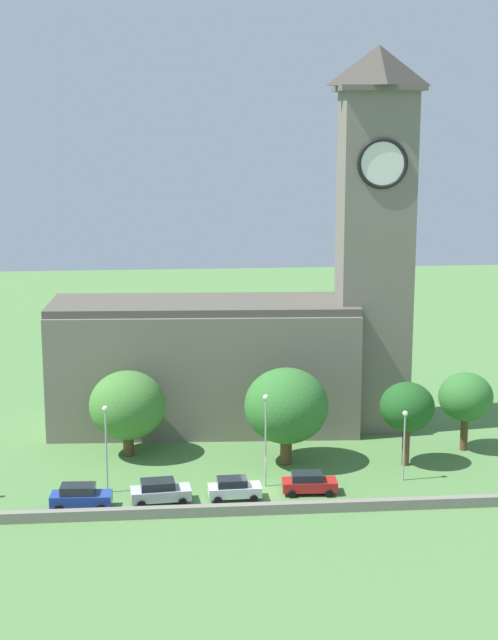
{
  "coord_description": "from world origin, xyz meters",
  "views": [
    {
      "loc": [
        -7.22,
        -73.73,
        29.52
      ],
      "look_at": [
        -0.11,
        6.44,
        12.59
      ],
      "focal_mm": 55.24,
      "sensor_mm": 36.0,
      "label": 1
    }
  ],
  "objects_px": {
    "car_red": "(309,483)",
    "tree_riverside_east": "(466,397)",
    "church": "(257,326)",
    "car_blue": "(80,497)",
    "streetlamp_central": "(266,426)",
    "tree_by_tower": "(286,406)",
    "car_white": "(234,489)",
    "car_silver": "(160,491)",
    "tree_riverside_west": "(127,405)",
    "streetlamp_west_mid": "(106,435)",
    "tree_churchyard": "(407,407)",
    "streetlamp_east_mid": "(405,433)"
  },
  "relations": [
    {
      "from": "car_white",
      "to": "car_red",
      "type": "height_order",
      "value": "car_white"
    },
    {
      "from": "tree_by_tower",
      "to": "tree_riverside_east",
      "type": "distance_m",
      "value": 16.44
    },
    {
      "from": "streetlamp_central",
      "to": "tree_churchyard",
      "type": "relative_size",
      "value": 1.06
    },
    {
      "from": "car_red",
      "to": "tree_riverside_west",
      "type": "height_order",
      "value": "tree_riverside_west"
    },
    {
      "from": "streetlamp_west_mid",
      "to": "streetlamp_central",
      "type": "bearing_deg",
      "value": 0.95
    },
    {
      "from": "car_white",
      "to": "tree_riverside_east",
      "type": "relative_size",
      "value": 0.59
    },
    {
      "from": "car_blue",
      "to": "streetlamp_west_mid",
      "type": "height_order",
      "value": "streetlamp_west_mid"
    },
    {
      "from": "car_blue",
      "to": "streetlamp_central",
      "type": "relative_size",
      "value": 0.61
    },
    {
      "from": "tree_riverside_east",
      "to": "car_white",
      "type": "bearing_deg",
      "value": -155.56
    },
    {
      "from": "streetlamp_central",
      "to": "tree_churchyard",
      "type": "bearing_deg",
      "value": 17.21
    },
    {
      "from": "streetlamp_east_mid",
      "to": "tree_churchyard",
      "type": "xyz_separation_m",
      "value": [
        1.06,
        3.54,
        1.08
      ]
    },
    {
      "from": "church",
      "to": "streetlamp_east_mid",
      "type": "height_order",
      "value": "church"
    },
    {
      "from": "church",
      "to": "car_blue",
      "type": "xyz_separation_m",
      "value": [
        -15.32,
        -19.24,
        -8.89
      ]
    },
    {
      "from": "car_silver",
      "to": "streetlamp_east_mid",
      "type": "distance_m",
      "value": 20.37
    },
    {
      "from": "church",
      "to": "car_red",
      "type": "relative_size",
      "value": 8.08
    },
    {
      "from": "streetlamp_west_mid",
      "to": "streetlamp_east_mid",
      "type": "xyz_separation_m",
      "value": [
        24.06,
        0.54,
        -0.72
      ]
    },
    {
      "from": "church",
      "to": "tree_riverside_west",
      "type": "xyz_separation_m",
      "value": [
        -12.04,
        -7.61,
        -5.25
      ]
    },
    {
      "from": "streetlamp_central",
      "to": "tree_riverside_east",
      "type": "xyz_separation_m",
      "value": [
        18.6,
        7.19,
        -0.18
      ]
    },
    {
      "from": "car_red",
      "to": "tree_riverside_east",
      "type": "relative_size",
      "value": 0.62
    },
    {
      "from": "car_silver",
      "to": "tree_riverside_west",
      "type": "relative_size",
      "value": 0.63
    },
    {
      "from": "streetlamp_west_mid",
      "to": "tree_riverside_west",
      "type": "height_order",
      "value": "tree_riverside_west"
    },
    {
      "from": "church",
      "to": "tree_riverside_west",
      "type": "height_order",
      "value": "church"
    },
    {
      "from": "tree_riverside_west",
      "to": "tree_riverside_east",
      "type": "bearing_deg",
      "value": -2.21
    },
    {
      "from": "car_silver",
      "to": "car_white",
      "type": "distance_m",
      "value": 5.75
    },
    {
      "from": "streetlamp_east_mid",
      "to": "car_white",
      "type": "bearing_deg",
      "value": -168.68
    },
    {
      "from": "car_white",
      "to": "car_red",
      "type": "distance_m",
      "value": 6.04
    },
    {
      "from": "car_red",
      "to": "tree_by_tower",
      "type": "height_order",
      "value": "tree_by_tower"
    },
    {
      "from": "church",
      "to": "tree_riverside_east",
      "type": "relative_size",
      "value": 5.01
    },
    {
      "from": "car_blue",
      "to": "streetlamp_east_mid",
      "type": "relative_size",
      "value": 0.79
    },
    {
      "from": "car_red",
      "to": "streetlamp_central",
      "type": "bearing_deg",
      "value": 150.96
    },
    {
      "from": "church",
      "to": "car_red",
      "type": "height_order",
      "value": "church"
    },
    {
      "from": "tree_churchyard",
      "to": "tree_by_tower",
      "type": "bearing_deg",
      "value": 173.36
    },
    {
      "from": "car_red",
      "to": "tree_by_tower",
      "type": "distance_m",
      "value": 8.15
    },
    {
      "from": "car_silver",
      "to": "tree_riverside_west",
      "type": "xyz_separation_m",
      "value": [
        -2.76,
        11.05,
        3.68
      ]
    },
    {
      "from": "car_blue",
      "to": "car_silver",
      "type": "xyz_separation_m",
      "value": [
        6.04,
        0.58,
        -0.03
      ]
    },
    {
      "from": "car_blue",
      "to": "streetlamp_central",
      "type": "distance_m",
      "value": 15.45
    },
    {
      "from": "car_silver",
      "to": "streetlamp_west_mid",
      "type": "xyz_separation_m",
      "value": [
        -4.16,
        2.49,
        3.85
      ]
    },
    {
      "from": "streetlamp_west_mid",
      "to": "tree_churchyard",
      "type": "bearing_deg",
      "value": 9.21
    },
    {
      "from": "streetlamp_west_mid",
      "to": "tree_churchyard",
      "type": "distance_m",
      "value": 25.45
    },
    {
      "from": "tree_riverside_west",
      "to": "car_white",
      "type": "bearing_deg",
      "value": -51.89
    },
    {
      "from": "church",
      "to": "car_red",
      "type": "bearing_deg",
      "value": -82.11
    },
    {
      "from": "tree_riverside_west",
      "to": "tree_by_tower",
      "type": "relative_size",
      "value": 0.91
    },
    {
      "from": "car_blue",
      "to": "streetlamp_west_mid",
      "type": "xyz_separation_m",
      "value": [
        1.88,
        3.07,
        3.82
      ]
    },
    {
      "from": "church",
      "to": "car_white",
      "type": "bearing_deg",
      "value": -100.83
    },
    {
      "from": "streetlamp_east_mid",
      "to": "car_red",
      "type": "bearing_deg",
      "value": -165.3
    },
    {
      "from": "tree_riverside_west",
      "to": "tree_churchyard",
      "type": "relative_size",
      "value": 1.05
    },
    {
      "from": "tree_churchyard",
      "to": "tree_riverside_east",
      "type": "xyz_separation_m",
      "value": [
        6.14,
        3.33,
        -0.25
      ]
    },
    {
      "from": "streetlamp_west_mid",
      "to": "streetlamp_central",
      "type": "xyz_separation_m",
      "value": [
        12.65,
        0.21,
        0.29
      ]
    },
    {
      "from": "car_white",
      "to": "tree_by_tower",
      "type": "xyz_separation_m",
      "value": [
        5.04,
        7.55,
        4.29
      ]
    },
    {
      "from": "car_red",
      "to": "tree_by_tower",
      "type": "bearing_deg",
      "value": 97.94
    }
  ]
}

